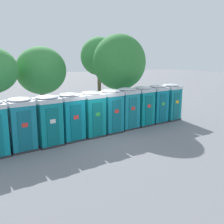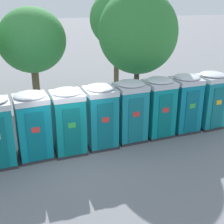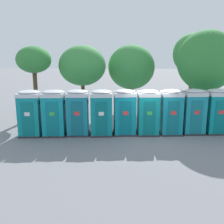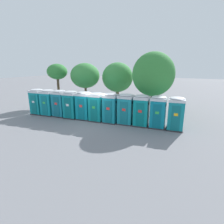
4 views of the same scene
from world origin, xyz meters
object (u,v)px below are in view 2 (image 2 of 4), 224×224
Objects in this scene: portapotty_8 at (158,107)px; street_tree_1 at (117,19)px; portapotty_5 at (68,121)px; street_tree_2 at (32,41)px; portapotty_6 at (101,116)px; portapotty_7 at (130,111)px; portapotty_4 at (33,125)px; portapotty_10 at (210,100)px; street_tree_0 at (138,33)px; portapotty_9 at (185,103)px.

street_tree_1 is (-0.34, 5.44, 3.11)m from portapotty_8.
street_tree_2 is at bearing 98.94° from portapotty_5.
portapotty_6 is 1.31m from portapotty_7.
street_tree_2 is at bearing 130.01° from portapotty_8.
portapotty_5 is at bearing -172.22° from portapotty_6.
street_tree_2 is at bearing 175.20° from street_tree_1.
portapotty_4 and portapotty_7 have the same top height.
portapotty_10 is at bearing 5.66° from portapotty_7.
portapotty_7 is 7.26m from street_tree_2.
portapotty_6 is at bearing 7.78° from portapotty_5.
portapotty_6 is at bearing -171.89° from portapotty_8.
street_tree_1 reaches higher than portapotty_4.
portapotty_10 is (7.80, 0.88, 0.00)m from portapotty_4.
street_tree_0 reaches higher than portapotty_8.
portapotty_5 and portapotty_10 have the same top height.
portapotty_7 is 1.00× the size of portapotty_9.
portapotty_9 is (1.30, 0.15, 0.00)m from portapotty_8.
portapotty_10 is 4.63m from street_tree_0.
portapotty_8 is 1.00× the size of portapotty_10.
portapotty_6 is 1.00× the size of portapotty_9.
portapotty_6 is 2.62m from portapotty_8.
portapotty_10 is 0.42× the size of street_tree_0.
portapotty_4 and portapotty_8 have the same top height.
portapotty_5 is at bearing -172.95° from portapotty_10.
street_tree_1 is at bearing 68.81° from portapotty_6.
portapotty_7 and portapotty_9 have the same top height.
portapotty_7 is 4.35m from street_tree_0.
street_tree_2 is (-7.49, 5.57, 2.10)m from portapotty_10.
street_tree_1 reaches higher than street_tree_2.
street_tree_1 is at bearing 93.55° from portapotty_8.
portapotty_4 and portapotty_10 have the same top height.
portapotty_5 is at bearing -120.65° from street_tree_1.
portapotty_4 is 1.00× the size of portapotty_8.
street_tree_0 is 5.71m from street_tree_2.
street_tree_1 is (4.86, 6.06, 3.11)m from portapotty_4.
portapotty_9 is (3.89, 0.52, 0.00)m from portapotty_6.
portapotty_10 is 9.57m from street_tree_2.
portapotty_5 is 5.23m from portapotty_9.
portapotty_6 is 0.43× the size of street_tree_1.
portapotty_7 is at bearing -173.86° from portapotty_9.
portapotty_7 is 6.45m from street_tree_1.
portapotty_9 is 0.43× the size of street_tree_1.
portapotty_7 is 3.92m from portapotty_10.
street_tree_1 is (-2.94, 5.19, 3.11)m from portapotty_10.
portapotty_9 is (6.49, 0.77, 0.00)m from portapotty_4.
portapotty_10 is 6.72m from street_tree_1.
portapotty_8 is 2.62m from portapotty_10.
street_tree_2 is at bearing 137.48° from portapotty_9.
portapotty_6 is at bearing -172.40° from portapotty_9.
portapotty_6 is 1.00× the size of portapotty_7.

